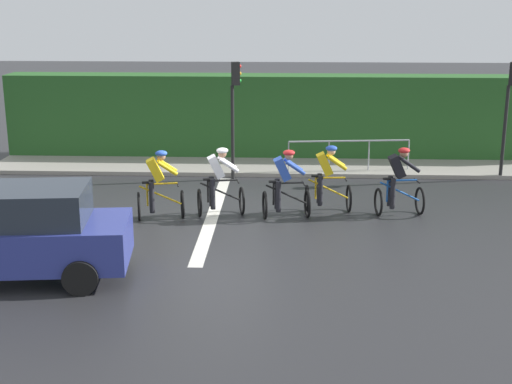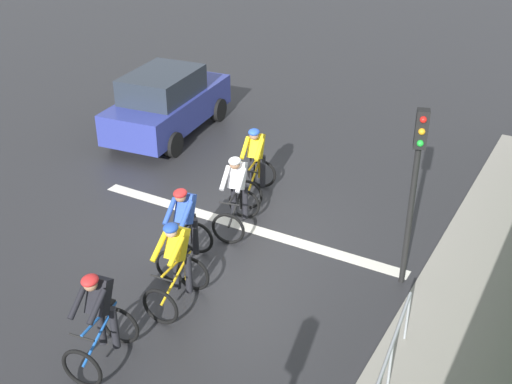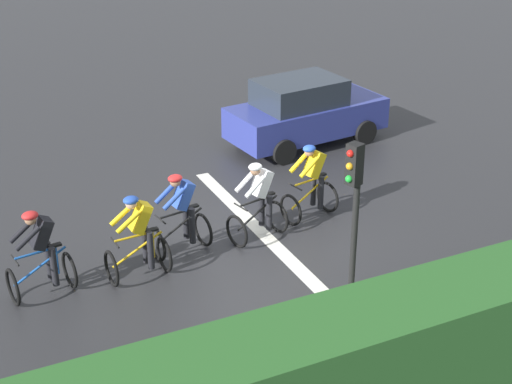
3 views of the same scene
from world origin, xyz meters
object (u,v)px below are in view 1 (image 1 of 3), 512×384
(traffic_light_far_junction, at_px, (509,102))
(cyclist_lead, at_px, (399,183))
(car_navy, at_px, (20,234))
(pedestrian_railing_kerbside, at_px, (349,148))
(cyclist_second, at_px, (327,181))
(cyclist_mid, at_px, (285,186))
(cyclist_trailing, at_px, (158,187))
(cyclist_fourth, at_px, (219,183))
(traffic_light_near_crossing, at_px, (234,102))

(traffic_light_far_junction, bearing_deg, cyclist_lead, -44.43)
(car_navy, xyz_separation_m, pedestrian_railing_kerbside, (-8.38, 6.74, -0.08))
(cyclist_second, distance_m, traffic_light_far_junction, 6.41)
(cyclist_lead, xyz_separation_m, cyclist_mid, (0.37, -2.71, 0.00))
(cyclist_lead, distance_m, cyclist_mid, 2.74)
(cyclist_second, relative_size, car_navy, 0.39)
(cyclist_trailing, distance_m, traffic_light_far_junction, 10.20)
(cyclist_fourth, height_order, traffic_light_far_junction, traffic_light_far_junction)
(cyclist_mid, height_order, cyclist_trailing, same)
(cyclist_lead, height_order, cyclist_trailing, same)
(cyclist_second, xyz_separation_m, cyclist_trailing, (0.75, -3.97, 0.00))
(cyclist_lead, distance_m, car_navy, 8.74)
(cyclist_fourth, relative_size, traffic_light_near_crossing, 0.50)
(cyclist_lead, relative_size, traffic_light_far_junction, 0.50)
(cyclist_trailing, distance_m, traffic_light_near_crossing, 4.40)
(cyclist_second, height_order, cyclist_trailing, same)
(cyclist_lead, xyz_separation_m, cyclist_fourth, (0.21, -4.28, 0.00))
(cyclist_second, height_order, cyclist_fourth, same)
(cyclist_trailing, relative_size, car_navy, 0.39)
(cyclist_mid, distance_m, traffic_light_near_crossing, 4.19)
(traffic_light_near_crossing, bearing_deg, cyclist_mid, 21.48)
(cyclist_lead, relative_size, cyclist_second, 1.00)
(cyclist_mid, distance_m, cyclist_fourth, 1.58)
(traffic_light_far_junction, bearing_deg, cyclist_trailing, -65.60)
(cyclist_second, bearing_deg, car_navy, -52.61)
(cyclist_second, distance_m, cyclist_trailing, 4.04)
(cyclist_mid, height_order, cyclist_fourth, same)
(car_navy, relative_size, pedestrian_railing_kerbside, 1.19)
(cyclist_mid, bearing_deg, pedestrian_railing_kerbside, 157.13)
(cyclist_lead, distance_m, pedestrian_railing_kerbside, 4.13)
(cyclist_trailing, relative_size, pedestrian_railing_kerbside, 0.46)
(car_navy, height_order, traffic_light_near_crossing, traffic_light_near_crossing)
(traffic_light_near_crossing, bearing_deg, pedestrian_railing_kerbside, 102.75)
(cyclist_second, relative_size, traffic_light_near_crossing, 0.50)
(cyclist_lead, bearing_deg, traffic_light_near_crossing, -128.39)
(cyclist_lead, height_order, cyclist_fourth, same)
(cyclist_lead, relative_size, cyclist_mid, 1.00)
(pedestrian_railing_kerbside, bearing_deg, car_navy, -38.81)
(traffic_light_near_crossing, bearing_deg, cyclist_lead, 51.61)
(cyclist_fourth, bearing_deg, pedestrian_railing_kerbside, 141.13)
(traffic_light_near_crossing, bearing_deg, traffic_light_far_junction, 92.22)
(cyclist_fourth, height_order, traffic_light_near_crossing, traffic_light_near_crossing)
(cyclist_second, relative_size, cyclist_trailing, 1.00)
(cyclist_mid, bearing_deg, car_navy, -50.91)
(car_navy, bearing_deg, cyclist_trailing, 152.96)
(cyclist_mid, bearing_deg, cyclist_trailing, -86.03)
(cyclist_lead, distance_m, traffic_light_near_crossing, 5.49)
(cyclist_lead, distance_m, cyclist_trailing, 5.70)
(cyclist_mid, bearing_deg, cyclist_second, 118.09)
(cyclist_lead, height_order, car_navy, car_navy)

